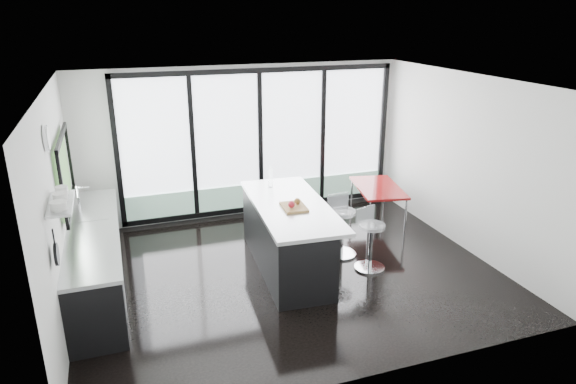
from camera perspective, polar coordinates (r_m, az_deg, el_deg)
name	(u,v)px	position (r m, az deg, el deg)	size (l,w,h in m)	color
floor	(288,271)	(7.79, 0.03, -8.78)	(6.00, 5.00, 0.00)	black
ceiling	(288,82)	(6.92, 0.03, 12.09)	(6.00, 5.00, 0.00)	white
wall_back	(259,148)	(9.60, -3.28, 4.88)	(6.00, 0.09, 2.80)	silver
wall_front	(372,260)	(5.12, 9.33, -7.42)	(6.00, 0.00, 2.80)	silver
wall_left	(60,189)	(7.12, -24.00, 0.34)	(0.26, 5.00, 2.80)	silver
wall_right	(466,163)	(8.65, 19.18, 3.04)	(0.00, 5.00, 2.80)	silver
counter_cabinets	(96,259)	(7.61, -20.55, -6.94)	(0.69, 3.24, 1.36)	black
island	(286,235)	(7.71, -0.27, -4.84)	(1.20, 2.54, 1.31)	black
bar_stool_near	(371,247)	(7.80, 9.17, -6.00)	(0.46, 0.46, 0.73)	silver
bar_stool_far	(342,233)	(8.16, 6.00, -4.53)	(0.48, 0.48, 0.76)	silver
red_table	(377,205)	(9.49, 9.88, -1.41)	(0.75, 1.31, 0.70)	maroon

